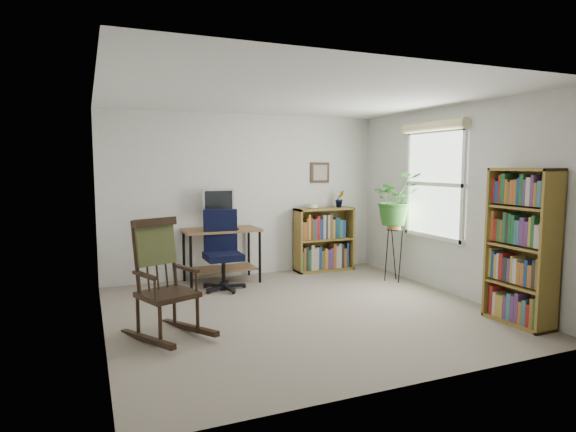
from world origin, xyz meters
name	(u,v)px	position (x,y,z in m)	size (l,w,h in m)	color
floor	(302,311)	(0.00, 0.00, 0.00)	(4.20, 4.00, 0.00)	gray
ceiling	(302,96)	(0.00, 0.00, 2.40)	(4.20, 4.00, 0.00)	silver
wall_back	(246,196)	(0.00, 2.00, 1.20)	(4.20, 0.00, 2.40)	silver
wall_front	(416,228)	(0.00, -2.00, 1.20)	(4.20, 0.00, 2.40)	silver
wall_left	(99,213)	(-2.10, 0.00, 1.20)	(0.00, 4.00, 2.40)	silver
wall_right	(451,201)	(2.10, 0.00, 1.20)	(0.00, 4.00, 2.40)	silver
window	(434,184)	(2.06, 0.30, 1.40)	(0.12, 1.20, 1.50)	silver
desk	(222,255)	(-0.47, 1.70, 0.38)	(1.06, 0.58, 0.76)	brown
monitor	(218,208)	(-0.47, 1.84, 1.04)	(0.46, 0.16, 0.56)	#AFAFB3
keyboard	(223,229)	(-0.47, 1.58, 0.77)	(0.40, 0.15, 0.03)	black
office_chair	(223,250)	(-0.57, 1.27, 0.54)	(0.59, 0.59, 1.07)	black
rocking_chair	(167,278)	(-1.53, -0.25, 0.58)	(0.60, 1.00, 1.16)	black
low_bookshelf	(324,239)	(1.21, 1.82, 0.49)	(0.93, 0.31, 0.99)	olive
tall_bookshelf	(522,247)	(1.92, -1.26, 0.81)	(0.30, 0.71, 1.62)	olive
plant_stand	(394,251)	(1.80, 0.79, 0.44)	(0.24, 0.24, 0.87)	black
spider_plant	(395,173)	(1.80, 0.79, 1.54)	(1.69, 1.88, 1.46)	#2E6B25
potted_plant_small	(340,204)	(1.49, 1.83, 1.04)	(0.13, 0.24, 0.11)	#2E6B25
framed_picture	(320,173)	(1.21, 1.97, 1.53)	(0.32, 0.04, 0.32)	black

